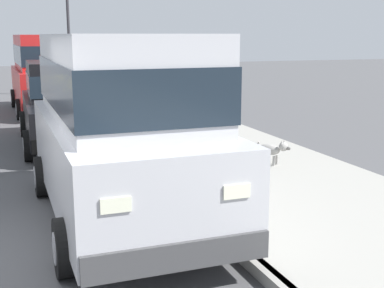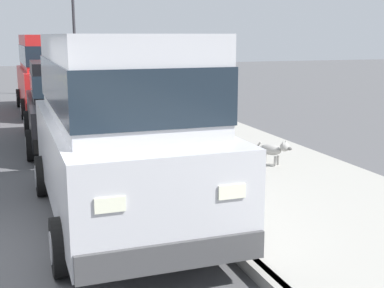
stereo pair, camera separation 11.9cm
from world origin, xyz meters
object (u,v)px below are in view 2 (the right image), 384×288
Objects in this scene: street_lamp at (74,25)px; dog_grey at (274,150)px; car_red_van at (50,69)px; car_silver_van at (119,120)px; fire_hydrant at (142,126)px; car_black_sedan at (69,102)px.

dog_grey is at bearing -82.43° from street_lamp.
car_red_van is 7.46× the size of dog_grey.
car_silver_van is at bearing -154.25° from dog_grey.
car_silver_van is 7.40× the size of dog_grey.
fire_hydrant is at bearing -89.47° from street_lamp.
car_black_sedan is 1.05× the size of street_lamp.
car_silver_van is at bearing -107.42° from fire_hydrant.
car_black_sedan is 6.39× the size of fire_hydrant.
car_silver_van is 6.76× the size of fire_hydrant.
car_red_van is (-0.05, 11.05, 0.00)m from car_silver_van.
car_silver_van reaches higher than fire_hydrant.
fire_hydrant is at bearing 72.58° from car_silver_van.
street_lamp is (-0.10, 10.91, 2.43)m from fire_hydrant.
car_red_van is 1.12× the size of street_lamp.
car_silver_van reaches higher than dog_grey.
dog_grey is at bearing -71.23° from car_red_van.
dog_grey is at bearing -49.75° from car_black_sedan.
dog_grey is (3.27, -3.86, -0.55)m from car_black_sedan.
car_silver_van reaches higher than car_black_sedan.
street_lamp is (1.33, 15.47, 1.51)m from car_silver_van.
car_red_van is (0.03, 5.66, 0.41)m from car_black_sedan.
car_silver_van is 1.06× the size of car_black_sedan.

